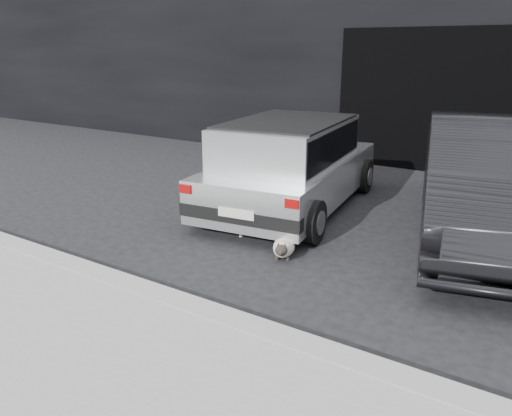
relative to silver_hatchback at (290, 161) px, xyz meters
The scene contains 9 objects.
ground 0.94m from the silver_hatchback, 64.90° to the right, with size 80.00×80.00×0.00m, color black.
building_facade 5.86m from the silver_hatchback, 76.89° to the left, with size 34.00×4.00×5.00m, color black.
garage_opening 3.70m from the silver_hatchback, 69.72° to the left, with size 4.00×0.10×2.60m, color black.
curb 3.47m from the silver_hatchback, 68.22° to the right, with size 18.00×0.25×0.12m, color gray.
sidewalk 4.59m from the silver_hatchback, 73.84° to the right, with size 18.00×2.20×0.11m, color gray.
silver_hatchback is the anchor object (origin of this frame).
second_car 2.62m from the silver_hatchback, ahead, with size 1.53×4.39×1.45m, color black.
cat_siamese 1.90m from the silver_hatchback, 62.98° to the right, with size 0.41×0.67×0.25m.
cat_white 1.35m from the silver_hatchback, 92.38° to the right, with size 0.86×0.42×0.41m.
Camera 1 is at (3.09, -5.56, 2.25)m, focal length 35.00 mm.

